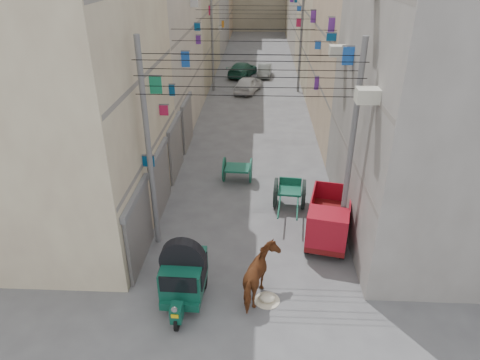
# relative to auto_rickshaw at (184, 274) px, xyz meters

# --- Properties ---
(building_row_left) EXTENTS (8.00, 62.00, 14.00)m
(building_row_left) POSITION_rel_auto_rickshaw_xyz_m (-6.01, 31.33, 5.40)
(building_row_left) COLOR beige
(building_row_left) RESTS_ON ground
(building_row_right) EXTENTS (8.00, 62.00, 14.00)m
(building_row_right) POSITION_rel_auto_rickshaw_xyz_m (9.98, 31.33, 5.40)
(building_row_right) COLOR gray
(building_row_right) RESTS_ON ground
(shutters_left) EXTENTS (0.18, 14.40, 2.88)m
(shutters_left) POSITION_rel_auto_rickshaw_xyz_m (-1.93, 7.58, 0.43)
(shutters_left) COLOR #4B4B50
(shutters_left) RESTS_ON ground
(signboards) EXTENTS (8.22, 40.52, 5.67)m
(signboards) POSITION_rel_auto_rickshaw_xyz_m (1.98, 18.87, 2.37)
(signboards) COLOR blue
(signboards) RESTS_ON ground
(ac_units) EXTENTS (0.70, 6.55, 3.35)m
(ac_units) POSITION_rel_auto_rickshaw_xyz_m (5.64, 4.87, 6.37)
(ac_units) COLOR #B7B6A5
(ac_units) RESTS_ON ground
(utility_poles) EXTENTS (7.40, 22.20, 8.00)m
(utility_poles) POSITION_rel_auto_rickshaw_xyz_m (1.99, 14.21, 2.94)
(utility_poles) COLOR #605F62
(utility_poles) RESTS_ON ground
(overhead_cables) EXTENTS (7.40, 22.52, 1.12)m
(overhead_cables) POSITION_rel_auto_rickshaw_xyz_m (1.99, 11.61, 5.71)
(overhead_cables) COLOR black
(overhead_cables) RESTS_ON ground
(auto_rickshaw) EXTENTS (1.51, 2.57, 1.80)m
(auto_rickshaw) POSITION_rel_auto_rickshaw_xyz_m (0.00, 0.00, 0.00)
(auto_rickshaw) COLOR black
(auto_rickshaw) RESTS_ON ground
(tonga_cart) EXTENTS (1.53, 3.10, 1.36)m
(tonga_cart) POSITION_rel_auto_rickshaw_xyz_m (3.79, 6.17, -0.35)
(tonga_cart) COLOR black
(tonga_cart) RESTS_ON ground
(mini_truck) EXTENTS (2.20, 3.65, 1.91)m
(mini_truck) POSITION_rel_auto_rickshaw_xyz_m (5.10, 3.33, -0.14)
(mini_truck) COLOR black
(mini_truck) RESTS_ON ground
(second_cart) EXTENTS (1.49, 1.33, 1.26)m
(second_cart) POSITION_rel_auto_rickshaw_xyz_m (1.30, 8.58, -0.39)
(second_cart) COLOR #124E3A
(second_cart) RESTS_ON ground
(feed_sack) EXTENTS (0.53, 0.42, 0.27)m
(feed_sack) POSITION_rel_auto_rickshaw_xyz_m (2.73, 0.04, -0.93)
(feed_sack) COLOR beige
(feed_sack) RESTS_ON ground
(horse) EXTENTS (1.41, 2.25, 1.76)m
(horse) POSITION_rel_auto_rickshaw_xyz_m (2.49, 0.21, -0.18)
(horse) COLOR brown
(horse) RESTS_ON ground
(distant_car_white) EXTENTS (2.57, 4.22, 1.34)m
(distant_car_white) POSITION_rel_auto_rickshaw_xyz_m (1.35, 24.92, -0.39)
(distant_car_white) COLOR silver
(distant_car_white) RESTS_ON ground
(distant_car_grey) EXTENTS (1.43, 3.48, 1.12)m
(distant_car_grey) POSITION_rel_auto_rickshaw_xyz_m (2.76, 30.30, -0.50)
(distant_car_grey) COLOR #5C615E
(distant_car_grey) RESTS_ON ground
(distant_car_green) EXTENTS (3.08, 4.83, 1.30)m
(distant_car_green) POSITION_rel_auto_rickshaw_xyz_m (0.64, 30.29, -0.41)
(distant_car_green) COLOR #1A4C3C
(distant_car_green) RESTS_ON ground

